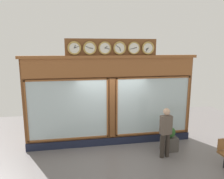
{
  "coord_description": "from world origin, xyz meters",
  "views": [
    {
      "loc": [
        1.31,
        7.43,
        3.6
      ],
      "look_at": [
        0.0,
        0.0,
        2.12
      ],
      "focal_mm": 34.33,
      "sensor_mm": 36.0,
      "label": 1
    }
  ],
  "objects": [
    {
      "name": "pedestrian",
      "position": [
        -1.57,
        1.22,
        0.93
      ],
      "size": [
        0.39,
        0.28,
        1.69
      ],
      "color": "#312A24",
      "rests_on": "ground_plane"
    },
    {
      "name": "planter_box",
      "position": [
        -1.91,
        0.83,
        0.25
      ],
      "size": [
        0.56,
        0.36,
        0.5
      ],
      "primitive_type": "cube",
      "color": "#4C4742",
      "rests_on": "ground_plane"
    },
    {
      "name": "planter_shrub",
      "position": [
        -1.91,
        0.83,
        0.69
      ],
      "size": [
        0.39,
        0.39,
        0.39
      ],
      "primitive_type": "sphere",
      "color": "#285623",
      "rests_on": "planter_box"
    },
    {
      "name": "shop_facade",
      "position": [
        0.0,
        -0.12,
        1.72
      ],
      "size": [
        6.3,
        0.42,
        3.9
      ],
      "color": "brown",
      "rests_on": "ground_plane"
    }
  ]
}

